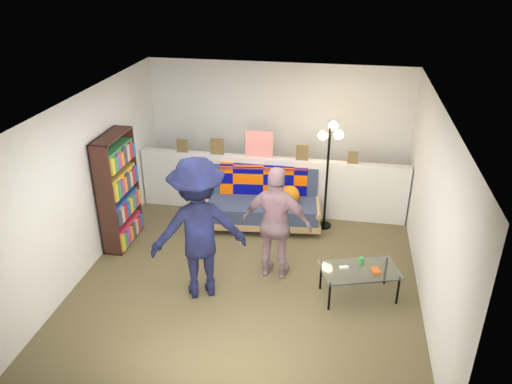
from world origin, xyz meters
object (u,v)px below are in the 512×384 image
(coffee_table, at_px, (360,271))
(person_right, at_px, (277,224))
(floor_lamp, at_px, (329,155))
(bookshelf, at_px, (118,194))
(futon_sofa, at_px, (264,202))
(person_left, at_px, (199,229))

(coffee_table, bearing_deg, person_right, 165.52)
(coffee_table, xyz_separation_m, floor_lamp, (-0.53, 1.77, 0.85))
(bookshelf, bearing_deg, coffee_table, -11.94)
(futon_sofa, xyz_separation_m, bookshelf, (-2.02, -0.93, 0.43))
(bookshelf, xyz_separation_m, coffee_table, (3.55, -0.75, -0.42))
(floor_lamp, distance_m, person_left, 2.53)
(coffee_table, bearing_deg, floor_lamp, 106.61)
(bookshelf, bearing_deg, floor_lamp, 18.68)
(floor_lamp, distance_m, person_right, 1.65)
(coffee_table, relative_size, person_left, 0.58)
(bookshelf, relative_size, coffee_table, 1.56)
(coffee_table, xyz_separation_m, person_left, (-2.02, -0.26, 0.56))
(floor_lamp, xyz_separation_m, person_right, (-0.59, -1.48, -0.44))
(person_left, bearing_deg, futon_sofa, -127.96)
(futon_sofa, xyz_separation_m, floor_lamp, (1.00, 0.09, 0.86))
(floor_lamp, bearing_deg, bookshelf, -161.32)
(futon_sofa, height_order, coffee_table, futon_sofa)
(futon_sofa, height_order, person_left, person_left)
(coffee_table, bearing_deg, person_left, -172.74)
(bookshelf, relative_size, floor_lamp, 0.98)
(bookshelf, height_order, floor_lamp, floor_lamp)
(coffee_table, relative_size, person_right, 0.69)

